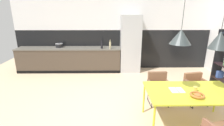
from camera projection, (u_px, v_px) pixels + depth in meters
The scene contains 16 objects.
ground_plane at pixel (118, 115), 3.67m from camera, with size 9.63×9.63×0.00m, color #CEAF8B.
back_wall_splashback_dark at pixel (115, 49), 6.55m from camera, with size 7.41×0.12×1.48m, color black.
back_wall_panel_upper at pixel (115, 9), 6.11m from camera, with size 7.41×0.12×1.48m, color silver.
kitchen_counter at pixel (70, 59), 6.28m from camera, with size 3.77×0.63×0.88m.
refrigerator_column at pixel (130, 44), 6.13m from camera, with size 0.72×0.60×2.05m, color #ADAFB2.
dining_table at pixel (191, 93), 3.18m from camera, with size 1.67×0.95×0.73m.
armchair_by_stool at pixel (196, 84), 4.06m from camera, with size 0.56×0.55×0.73m.
armchair_corner_seat at pixel (158, 84), 4.08m from camera, with size 0.50×0.48×0.76m.
fruit_bowl at pixel (197, 95), 2.95m from camera, with size 0.25×0.25×0.06m.
open_book at pixel (177, 90), 3.20m from camera, with size 0.25×0.23×0.02m.
mug_dark_espresso at pixel (195, 89), 3.16m from camera, with size 0.12×0.08×0.09m.
cooking_pot at pixel (59, 45), 6.21m from camera, with size 0.27×0.27×0.16m.
bottle_spice_small at pixel (102, 45), 6.00m from camera, with size 0.07×0.07×0.30m.
bottle_oil_tall at pixel (110, 45), 5.98m from camera, with size 0.07×0.07×0.32m.
pendant_lamp_over_table_near at pixel (181, 37), 2.85m from camera, with size 0.36×0.36×1.28m.
pendant_lamp_over_table_far at pixel (220, 40), 2.87m from camera, with size 0.35×0.35×1.37m.
Camera 1 is at (-0.17, -3.16, 2.19)m, focal length 27.05 mm.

